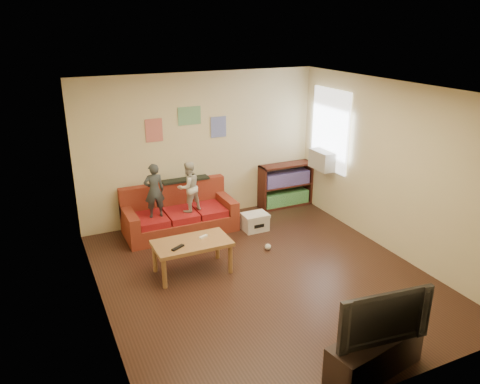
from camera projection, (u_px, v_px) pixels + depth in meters
name	position (u px, v px, depth m)	size (l,w,h in m)	color
room_shell	(265.00, 190.00, 6.40)	(4.52, 5.02, 2.72)	#392016
sofa	(179.00, 215.00, 8.28)	(1.93, 0.89, 0.85)	maroon
child_a	(154.00, 191.00, 7.76)	(0.34, 0.22, 0.93)	#303639
child_b	(189.00, 187.00, 8.00)	(0.43, 0.33, 0.88)	beige
coffee_table	(192.00, 246.00, 6.83)	(1.12, 0.61, 0.50)	#9B6A3C
remote	(178.00, 248.00, 6.60)	(0.22, 0.05, 0.02)	black
game_controller	(203.00, 237.00, 6.92)	(0.14, 0.04, 0.03)	white
bookshelf	(285.00, 187.00, 9.36)	(1.09, 0.33, 0.87)	#441C14
window	(330.00, 130.00, 8.58)	(0.04, 1.08, 1.48)	white
ac_unit	(323.00, 160.00, 8.72)	(0.28, 0.55, 0.35)	#B7B2A3
artwork_left	(154.00, 130.00, 8.04)	(0.30, 0.01, 0.40)	#D87266
artwork_center	(189.00, 116.00, 8.22)	(0.42, 0.01, 0.32)	#72B27F
artwork_right	(219.00, 127.00, 8.53)	(0.30, 0.01, 0.38)	#727FCC
file_box	(255.00, 222.00, 8.32)	(0.45, 0.34, 0.31)	white
tv_stand	(374.00, 355.00, 4.93)	(1.14, 0.38, 0.43)	black
television	(379.00, 313.00, 4.75)	(1.04, 0.14, 0.60)	black
tissue	(268.00, 247.00, 7.63)	(0.10, 0.10, 0.10)	beige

